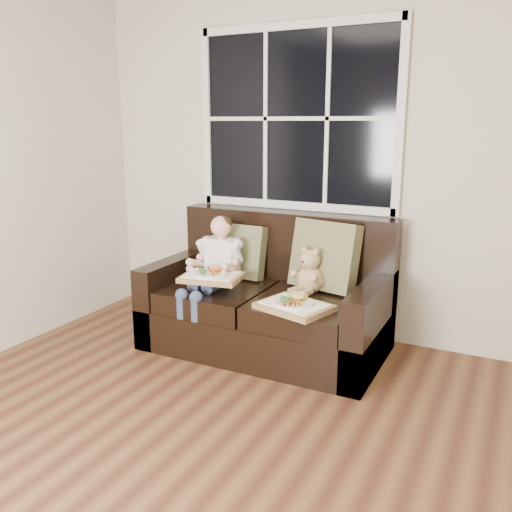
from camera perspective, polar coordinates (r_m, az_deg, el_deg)
The scene contains 9 objects.
room_walls at distance 1.76m, azimuth -10.24°, elevation 12.65°, with size 4.52×5.02×2.71m.
window_back at distance 4.21m, azimuth 4.27°, elevation 14.23°, with size 1.62×0.04×1.37m.
loveseat at distance 4.01m, azimuth 1.39°, elevation -5.25°, with size 1.70×0.92×0.96m.
pillow_left at distance 4.18m, azimuth -1.75°, elevation 0.52°, with size 0.42×0.20×0.42m.
pillow_right at distance 3.90m, azimuth 7.24°, elevation 0.04°, with size 0.53×0.32×0.51m.
child at distance 3.99m, azimuth -4.28°, elevation -0.64°, with size 0.34×0.58×0.77m.
teddy_bear at distance 3.84m, azimuth 5.68°, elevation -1.88°, with size 0.23×0.28×0.34m.
tray_left at distance 3.82m, azimuth -4.66°, elevation -2.08°, with size 0.46×0.38×0.09m.
tray_right at distance 3.50m, azimuth 4.07°, elevation -5.19°, with size 0.52×0.45×0.10m.
Camera 1 is at (1.04, -1.41, 1.63)m, focal length 38.00 mm.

